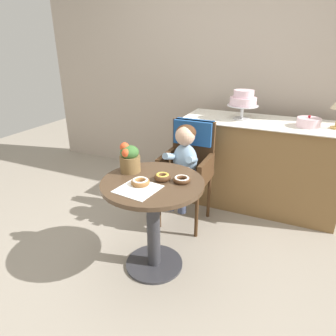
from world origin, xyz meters
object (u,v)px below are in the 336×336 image
(wicker_chair, at_px, (190,156))
(cafe_table, at_px, (153,208))
(seated_child, at_px, (183,158))
(donut_front, at_px, (162,177))
(donut_side, at_px, (182,179))
(flower_vase, at_px, (130,158))
(round_layer_cake, at_px, (308,122))
(donut_mid, at_px, (140,182))
(tiered_cake_stand, at_px, (243,100))

(wicker_chair, bearing_deg, cafe_table, -93.35)
(cafe_table, distance_m, wicker_chair, 0.77)
(seated_child, bearing_deg, wicker_chair, 90.00)
(donut_front, height_order, donut_side, donut_front)
(flower_vase, bearing_deg, donut_side, -1.72)
(donut_front, distance_m, round_layer_cake, 1.51)
(wicker_chair, xyz_separation_m, donut_mid, (-0.04, -0.84, 0.10))
(donut_mid, bearing_deg, round_layer_cake, 53.79)
(tiered_cake_stand, distance_m, round_layer_cake, 0.62)
(seated_child, height_order, donut_front, seated_child)
(donut_front, height_order, round_layer_cake, round_layer_cake)
(donut_front, height_order, tiered_cake_stand, tiered_cake_stand)
(donut_mid, xyz_separation_m, tiered_cake_stand, (0.38, 1.38, 0.34))
(donut_front, bearing_deg, cafe_table, -138.73)
(donut_front, bearing_deg, donut_side, 10.76)
(wicker_chair, bearing_deg, donut_front, -89.01)
(donut_side, relative_size, round_layer_cake, 0.58)
(wicker_chair, height_order, round_layer_cake, round_layer_cake)
(cafe_table, height_order, wicker_chair, wicker_chair)
(cafe_table, relative_size, donut_mid, 5.71)
(donut_front, xyz_separation_m, donut_side, (0.13, 0.03, -0.01))
(flower_vase, xyz_separation_m, round_layer_cake, (1.16, 1.17, 0.11))
(donut_mid, relative_size, flower_vase, 0.57)
(seated_child, relative_size, tiered_cake_stand, 2.42)
(wicker_chair, height_order, tiered_cake_stand, tiered_cake_stand)
(donut_mid, xyz_separation_m, round_layer_cake, (0.98, 1.34, 0.20))
(wicker_chair, relative_size, seated_child, 1.31)
(donut_mid, height_order, donut_side, donut_mid)
(cafe_table, distance_m, donut_mid, 0.25)
(cafe_table, xyz_separation_m, donut_mid, (-0.05, -0.08, 0.23))
(wicker_chair, distance_m, donut_side, 0.72)
(cafe_table, height_order, round_layer_cake, round_layer_cake)
(tiered_cake_stand, xyz_separation_m, round_layer_cake, (0.60, -0.04, -0.14))
(donut_front, bearing_deg, flower_vase, 172.31)
(donut_mid, bearing_deg, seated_child, 86.69)
(wicker_chair, height_order, seated_child, seated_child)
(donut_side, xyz_separation_m, round_layer_cake, (0.74, 1.18, 0.20))
(cafe_table, distance_m, donut_front, 0.25)
(donut_front, bearing_deg, tiered_cake_stand, 77.66)
(wicker_chair, bearing_deg, flower_vase, -111.98)
(seated_child, xyz_separation_m, donut_side, (0.20, -0.53, 0.06))
(cafe_table, bearing_deg, round_layer_cake, 53.43)
(tiered_cake_stand, bearing_deg, wicker_chair, -122.01)
(cafe_table, bearing_deg, tiered_cake_stand, 75.84)
(donut_front, bearing_deg, donut_mid, -128.18)
(donut_side, distance_m, round_layer_cake, 1.41)
(donut_mid, bearing_deg, flower_vase, 136.96)
(seated_child, distance_m, tiered_cake_stand, 0.87)
(seated_child, xyz_separation_m, donut_mid, (-0.04, -0.69, 0.06))
(donut_mid, xyz_separation_m, donut_side, (0.24, 0.16, -0.00))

